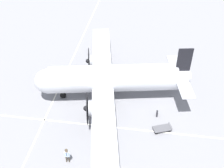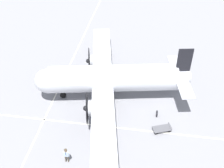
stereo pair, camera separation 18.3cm
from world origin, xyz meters
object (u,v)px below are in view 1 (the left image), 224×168
(airliner_main, at_px, (108,78))
(suitcase_near_door, at_px, (157,114))
(crew_foreground, at_px, (67,154))
(baggage_cart, at_px, (162,128))

(airliner_main, relative_size, suitcase_near_door, 42.68)
(crew_foreground, relative_size, suitcase_near_door, 2.85)
(crew_foreground, bearing_deg, airliner_main, -104.57)
(airliner_main, xyz_separation_m, suitcase_near_door, (-2.35, -5.67, -2.37))
(crew_foreground, xyz_separation_m, baggage_cart, (5.04, -8.44, -0.77))
(airliner_main, height_order, suitcase_near_door, airliner_main)
(crew_foreground, distance_m, suitcase_near_door, 10.63)
(baggage_cart, bearing_deg, crew_foreground, 9.78)
(crew_foreground, distance_m, baggage_cart, 9.86)
(suitcase_near_door, bearing_deg, airliner_main, 67.47)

